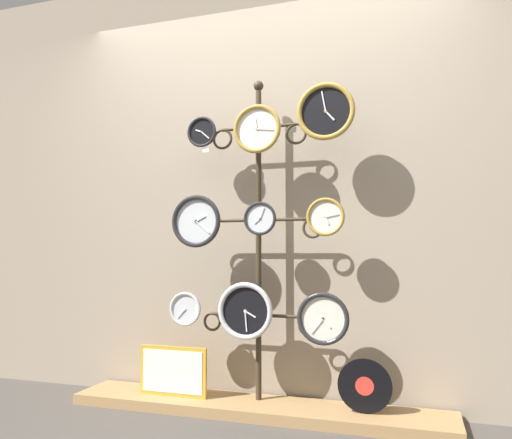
% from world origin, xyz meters
% --- Properties ---
extents(ground_plane, '(12.00, 12.00, 0.00)m').
position_xyz_m(ground_plane, '(0.00, 0.00, 0.00)').
color(ground_plane, '#47423D').
extents(shop_wall, '(4.40, 0.04, 2.80)m').
position_xyz_m(shop_wall, '(0.00, 0.57, 1.40)').
color(shop_wall, gray).
rests_on(shop_wall, ground_plane).
extents(low_shelf, '(2.20, 0.36, 0.06)m').
position_xyz_m(low_shelf, '(0.00, 0.35, 0.03)').
color(low_shelf, '#9E7A4C').
rests_on(low_shelf, ground_plane).
extents(display_stand, '(0.77, 0.39, 1.96)m').
position_xyz_m(display_stand, '(0.00, 0.41, 0.64)').
color(display_stand, '#382D1E').
rests_on(display_stand, ground_plane).
extents(clock_top_left, '(0.19, 0.04, 0.19)m').
position_xyz_m(clock_top_left, '(-0.34, 0.34, 1.65)').
color(clock_top_left, black).
extents(clock_top_center, '(0.29, 0.04, 0.29)m').
position_xyz_m(clock_top_center, '(0.03, 0.30, 1.63)').
color(clock_top_center, silver).
extents(clock_top_right, '(0.33, 0.04, 0.33)m').
position_xyz_m(clock_top_right, '(0.43, 0.29, 1.70)').
color(clock_top_right, black).
extents(clock_middle_left, '(0.31, 0.04, 0.31)m').
position_xyz_m(clock_middle_left, '(-0.35, 0.29, 1.10)').
color(clock_middle_left, silver).
extents(clock_middle_center, '(0.20, 0.04, 0.20)m').
position_xyz_m(clock_middle_center, '(0.04, 0.32, 1.11)').
color(clock_middle_center, silver).
extents(clock_middle_right, '(0.21, 0.04, 0.21)m').
position_xyz_m(clock_middle_right, '(0.42, 0.32, 1.11)').
color(clock_middle_right, silver).
extents(clock_bottom_left, '(0.20, 0.04, 0.20)m').
position_xyz_m(clock_bottom_left, '(-0.42, 0.30, 0.58)').
color(clock_bottom_left, silver).
extents(clock_bottom_center, '(0.33, 0.04, 0.33)m').
position_xyz_m(clock_bottom_center, '(-0.05, 0.31, 0.58)').
color(clock_bottom_center, black).
extents(clock_bottom_right, '(0.29, 0.04, 0.29)m').
position_xyz_m(clock_bottom_right, '(0.40, 0.33, 0.55)').
color(clock_bottom_right, silver).
extents(vinyl_record, '(0.29, 0.01, 0.29)m').
position_xyz_m(vinyl_record, '(0.62, 0.33, 0.20)').
color(vinyl_record, black).
rests_on(vinyl_record, low_shelf).
extents(picture_frame, '(0.43, 0.02, 0.29)m').
position_xyz_m(picture_frame, '(-0.51, 0.32, 0.21)').
color(picture_frame, gold).
rests_on(picture_frame, low_shelf).
extents(price_tag_upper, '(0.04, 0.00, 0.03)m').
position_xyz_m(price_tag_upper, '(-0.31, 0.34, 1.54)').
color(price_tag_upper, white).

